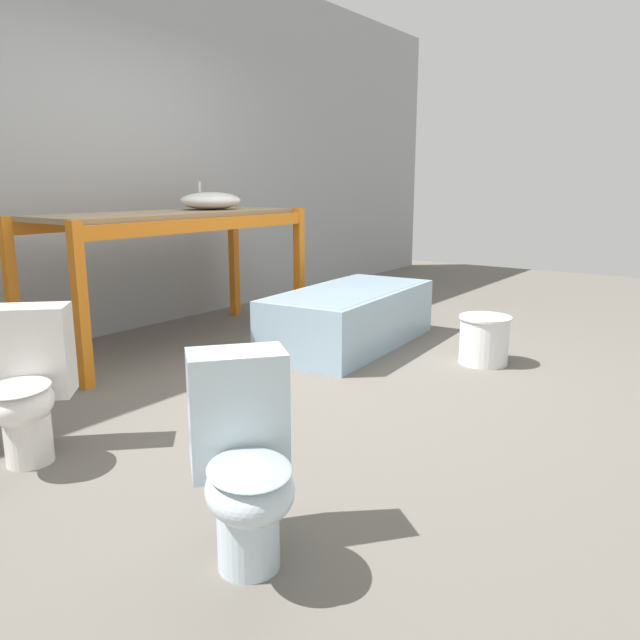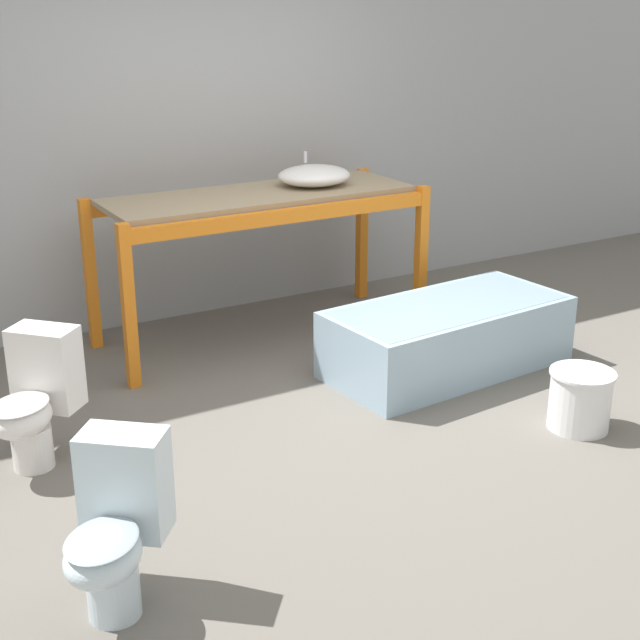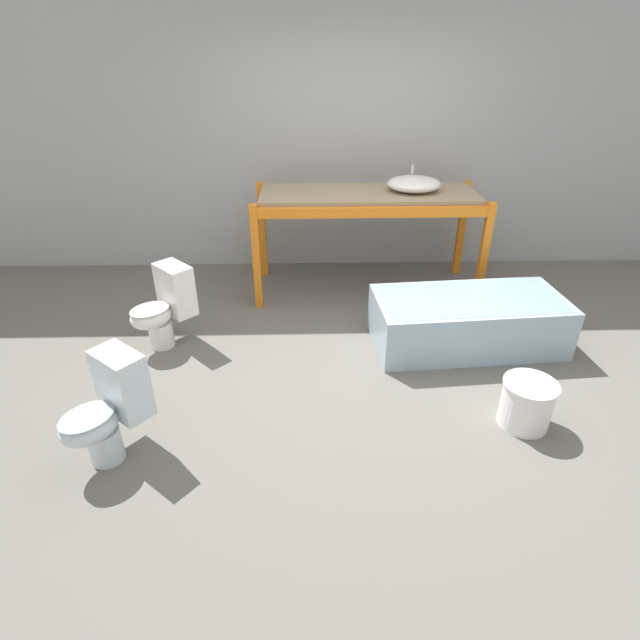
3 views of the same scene
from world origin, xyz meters
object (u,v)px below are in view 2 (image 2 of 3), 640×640
object	(u,v)px
sink_basin	(314,176)
bucket_white	(580,398)
toilet_far	(35,397)
bathtub_main	(448,332)
toilet_near	(115,525)

from	to	relation	value
sink_basin	bucket_white	size ratio (longest dim) A/B	1.44
sink_basin	toilet_far	size ratio (longest dim) A/B	0.75
sink_basin	bathtub_main	size ratio (longest dim) A/B	0.32
sink_basin	toilet_near	xyz separation A→B (m)	(-2.23, -2.36, -0.73)
sink_basin	bathtub_main	bearing A→B (deg)	-74.40
toilet_far	bucket_white	world-z (taller)	toilet_far
toilet_near	bathtub_main	bearing A→B (deg)	65.53
toilet_near	bucket_white	size ratio (longest dim) A/B	1.91
bathtub_main	toilet_far	bearing A→B (deg)	173.70
toilet_near	toilet_far	distance (m)	1.31
bathtub_main	toilet_near	world-z (taller)	toilet_near
toilet_far	toilet_near	bearing A→B (deg)	-44.64
sink_basin	bucket_white	bearing A→B (deg)	-78.89
bathtub_main	bucket_white	bearing A→B (deg)	-88.42
toilet_far	bucket_white	size ratio (longest dim) A/B	1.91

